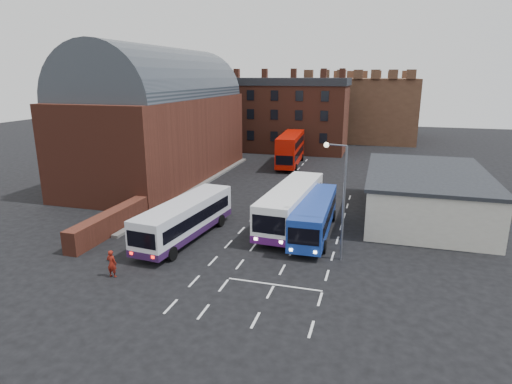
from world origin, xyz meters
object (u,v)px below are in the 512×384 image
(pedestrian_beige, at_px, (152,247))
(bus_white_outbound, at_px, (185,217))
(street_lamp, at_px, (340,191))
(bus_red_double, at_px, (290,149))
(bus_white_inbound, at_px, (291,203))
(bus_blue, at_px, (314,214))
(pedestrian_red, at_px, (112,264))

(pedestrian_beige, bearing_deg, bus_white_outbound, -111.41)
(street_lamp, bearing_deg, pedestrian_beige, -165.33)
(bus_red_double, height_order, pedestrian_beige, bus_red_double)
(street_lamp, bearing_deg, bus_white_inbound, 127.76)
(bus_white_inbound, bearing_deg, bus_blue, 146.05)
(bus_white_inbound, relative_size, bus_red_double, 1.10)
(bus_white_outbound, distance_m, bus_white_inbound, 9.16)
(bus_white_outbound, xyz_separation_m, pedestrian_red, (-1.68, -7.49, -0.91))
(bus_white_inbound, xyz_separation_m, pedestrian_beige, (-8.22, -9.25, -1.34))
(street_lamp, bearing_deg, bus_blue, 119.02)
(street_lamp, bearing_deg, bus_red_double, 107.79)
(bus_red_double, bearing_deg, pedestrian_red, 80.43)
(bus_blue, bearing_deg, bus_white_inbound, -38.46)
(bus_red_double, height_order, street_lamp, street_lamp)
(bus_red_double, distance_m, pedestrian_red, 38.02)
(bus_white_outbound, distance_m, pedestrian_red, 7.73)
(bus_blue, relative_size, pedestrian_beige, 8.03)
(bus_blue, height_order, pedestrian_beige, bus_blue)
(bus_red_double, xyz_separation_m, pedestrian_beige, (-2.89, -34.19, -1.74))
(bus_blue, xyz_separation_m, pedestrian_beige, (-10.47, -7.53, -1.08))
(street_lamp, bearing_deg, bus_white_outbound, 177.51)
(bus_blue, distance_m, pedestrian_red, 15.92)
(bus_blue, bearing_deg, street_lamp, 117.98)
(bus_red_double, relative_size, pedestrian_beige, 8.44)
(bus_white_outbound, relative_size, bus_red_double, 1.00)
(bus_white_inbound, xyz_separation_m, street_lamp, (4.57, -5.91, 2.96))
(bus_white_inbound, height_order, pedestrian_beige, bus_white_inbound)
(bus_red_double, bearing_deg, street_lamp, 103.90)
(bus_white_inbound, height_order, bus_red_double, bus_red_double)
(bus_white_inbound, distance_m, pedestrian_beige, 12.45)
(bus_white_outbound, bearing_deg, street_lamp, 3.15)
(pedestrian_red, xyz_separation_m, pedestrian_beige, (0.86, 3.62, -0.23))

